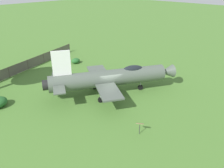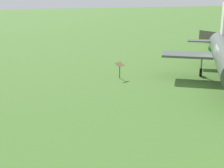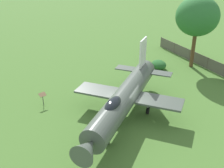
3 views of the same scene
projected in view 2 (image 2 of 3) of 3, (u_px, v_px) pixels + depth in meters
name	position (u px, v px, depth m)	size (l,w,h in m)	color
ground_plane	(224.00, 82.00, 23.08)	(200.00, 200.00, 0.00)	#47722D
shrub_near_fence	(217.00, 48.00, 33.43)	(1.99, 1.66, 1.00)	#235B26
info_plaque	(120.00, 67.00, 23.84)	(0.65, 0.72, 1.14)	#333333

